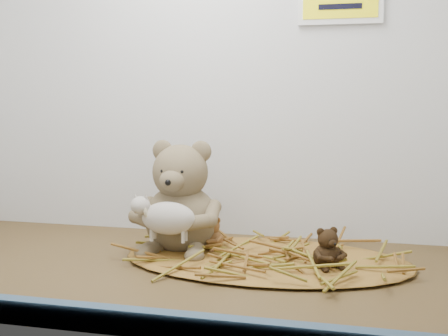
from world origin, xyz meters
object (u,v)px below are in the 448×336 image
(toy_lamb, at_px, (168,218))
(main_teddy, at_px, (181,196))
(mini_teddy_tan, at_px, (212,232))
(mini_teddy_brown, at_px, (327,246))

(toy_lamb, bearing_deg, main_teddy, 90.00)
(main_teddy, bearing_deg, mini_teddy_tan, 0.46)
(mini_teddy_tan, relative_size, mini_teddy_brown, 0.90)
(toy_lamb, height_order, mini_teddy_brown, toy_lamb)
(main_teddy, height_order, toy_lamb, main_teddy)
(toy_lamb, relative_size, mini_teddy_brown, 1.82)
(mini_teddy_brown, bearing_deg, mini_teddy_tan, 128.56)
(toy_lamb, relative_size, mini_teddy_tan, 2.02)
(main_teddy, distance_m, mini_teddy_brown, 0.33)
(main_teddy, height_order, mini_teddy_brown, main_teddy)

